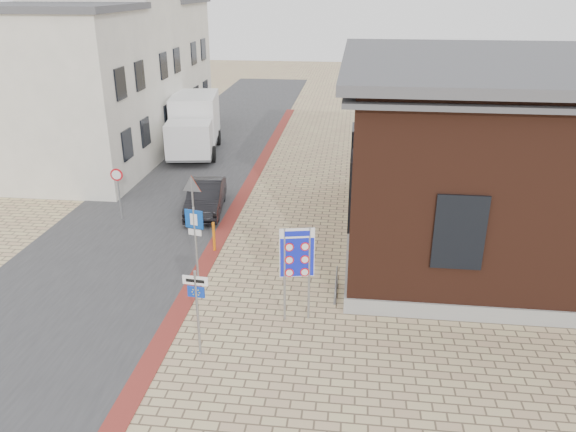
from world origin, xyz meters
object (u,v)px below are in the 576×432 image
at_px(essen_sign, 197,300).
at_px(bollard, 214,237).
at_px(box_truck, 194,124).
at_px(parking_sign, 195,233).
at_px(sedan, 206,197).
at_px(border_sign, 297,255).

distance_m(essen_sign, bollard, 6.35).
xyz_separation_m(box_truck, parking_sign, (4.34, -15.35, 0.24)).
xyz_separation_m(sedan, parking_sign, (1.40, -6.44, 1.25)).
height_order(box_truck, border_sign, box_truck).
height_order(box_truck, bollard, box_truck).
bearing_deg(sedan, box_truck, 101.16).
height_order(box_truck, essen_sign, box_truck).
height_order(border_sign, essen_sign, border_sign).
xyz_separation_m(essen_sign, bollard, (-1.12, 6.16, -1.08)).
relative_size(sedan, parking_sign, 1.45).
bearing_deg(border_sign, box_truck, 102.81).
relative_size(essen_sign, bollard, 2.20).
distance_m(sedan, border_sign, 9.37).
relative_size(border_sign, essen_sign, 1.17).
bearing_deg(bollard, border_sign, -50.06).
relative_size(essen_sign, parking_sign, 0.90).
xyz_separation_m(essen_sign, parking_sign, (-1.00, 3.50, 0.26)).
height_order(sedan, border_sign, border_sign).
bearing_deg(sedan, parking_sign, -84.86).
height_order(sedan, essen_sign, essen_sign).
distance_m(sedan, essen_sign, 10.28).
xyz_separation_m(parking_sign, bollard, (-0.12, 2.66, -1.34)).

